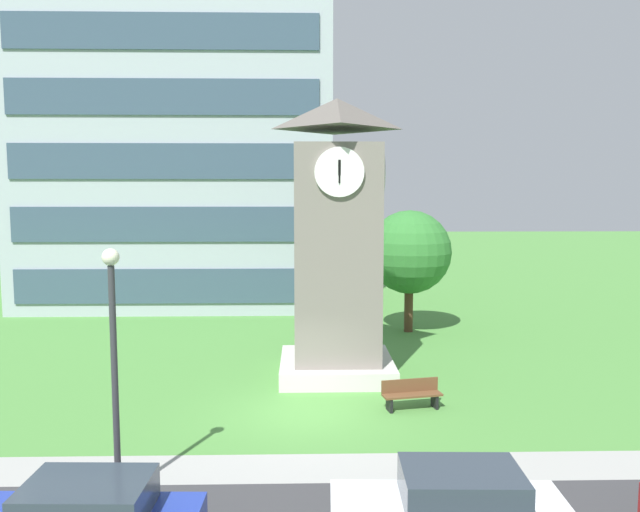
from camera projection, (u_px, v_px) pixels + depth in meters
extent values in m
plane|color=#4C893D|center=(305.00, 413.00, 18.95)|extent=(160.00, 160.00, 0.00)
cube|color=#9E9E99|center=(305.00, 468.00, 15.19)|extent=(120.00, 1.60, 0.01)
cube|color=#9EA8B2|center=(182.00, 82.00, 37.14)|extent=(17.08, 10.53, 25.60)
cube|color=#384C60|center=(168.00, 286.00, 33.03)|extent=(15.71, 0.10, 1.80)
cube|color=#384C60|center=(166.00, 224.00, 32.69)|extent=(15.71, 0.10, 1.80)
cube|color=#384C60|center=(164.00, 161.00, 32.36)|extent=(15.71, 0.10, 1.80)
cube|color=#384C60|center=(163.00, 97.00, 32.02)|extent=(15.71, 0.10, 1.80)
cube|color=#384C60|center=(161.00, 31.00, 31.69)|extent=(15.71, 0.10, 1.80)
cube|color=slate|center=(337.00, 262.00, 22.38)|extent=(2.93, 2.93, 8.12)
cube|color=beige|center=(336.00, 367.00, 22.77)|extent=(3.95, 3.95, 0.60)
pyramid|color=#5D5751|center=(337.00, 114.00, 21.84)|extent=(3.22, 3.22, 1.04)
cylinder|color=white|center=(339.00, 172.00, 20.54)|extent=(1.61, 0.12, 1.61)
cylinder|color=white|center=(381.00, 173.00, 22.09)|extent=(0.12, 1.61, 1.61)
cube|color=black|center=(339.00, 167.00, 20.46)|extent=(0.09, 0.06, 0.48)
cube|color=black|center=(339.00, 172.00, 20.46)|extent=(0.06, 0.06, 0.72)
cube|color=brown|center=(412.00, 395.00, 19.19)|extent=(1.86, 0.82, 0.06)
cube|color=brown|center=(410.00, 385.00, 19.38)|extent=(1.78, 0.40, 0.40)
cube|color=black|center=(389.00, 404.00, 19.05)|extent=(0.16, 0.44, 0.45)
cube|color=black|center=(435.00, 400.00, 19.37)|extent=(0.16, 0.44, 0.45)
cylinder|color=#333338|center=(115.00, 384.00, 13.50)|extent=(0.14, 0.14, 5.02)
sphere|color=#F2EFCC|center=(111.00, 257.00, 13.21)|extent=(0.36, 0.36, 0.36)
cylinder|color=#513823|center=(409.00, 306.00, 29.64)|extent=(0.40, 0.40, 2.37)
sphere|color=#307530|center=(409.00, 252.00, 29.38)|extent=(3.84, 3.84, 3.84)
cube|color=#2D3842|center=(87.00, 499.00, 10.81)|extent=(2.13, 1.61, 0.60)
cube|color=#2D3842|center=(462.00, 486.00, 11.28)|extent=(2.15, 1.59, 0.60)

